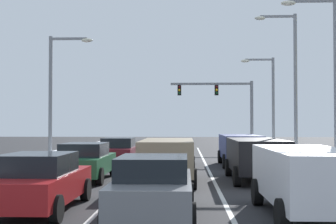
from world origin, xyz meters
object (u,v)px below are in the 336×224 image
sedan_green_left_lane_second (85,161)px  street_lamp_right_near (328,68)px  street_lamp_left_mid (57,86)px  sedan_silver_center_lane_third (176,152)px  suv_navy_right_lane_third (240,147)px  sedan_gray_center_lane_nearest (153,187)px  suv_white_right_lane_nearest (307,176)px  traffic_light_gantry (226,100)px  suv_black_right_lane_second (256,155)px  street_lamp_right_far (268,95)px  suv_tan_center_lane_second (168,157)px  sedan_maroon_left_lane_third (119,151)px  street_lamp_right_mid (290,74)px  sedan_red_left_lane_nearest (39,181)px

sedan_green_left_lane_second → street_lamp_right_near: street_lamp_right_near is taller
street_lamp_left_mid → sedan_silver_center_lane_third: bearing=-18.4°
suv_navy_right_lane_third → sedan_gray_center_lane_nearest: size_ratio=1.09×
suv_white_right_lane_nearest → street_lamp_left_mid: 19.40m
traffic_light_gantry → suv_white_right_lane_nearest: bearing=-91.4°
suv_black_right_lane_second → sedan_gray_center_lane_nearest: suv_black_right_lane_second is taller
suv_navy_right_lane_third → street_lamp_right_far: 12.37m
suv_tan_center_lane_second → sedan_maroon_left_lane_third: 8.31m
suv_white_right_lane_nearest → sedan_maroon_left_lane_third: size_ratio=1.09×
suv_white_right_lane_nearest → street_lamp_right_far: 25.57m
suv_black_right_lane_second → street_lamp_right_far: 18.62m
sedan_silver_center_lane_third → sedan_maroon_left_lane_third: (-3.18, 0.67, 0.00)m
sedan_gray_center_lane_nearest → sedan_green_left_lane_second: same height
traffic_light_gantry → street_lamp_right_near: bearing=-81.6°
suv_white_right_lane_nearest → street_lamp_right_mid: bearing=78.4°
street_lamp_right_mid → sedan_gray_center_lane_nearest: bearing=-112.4°
sedan_maroon_left_lane_third → street_lamp_right_near: size_ratio=0.55×
suv_black_right_lane_second → street_lamp_right_near: bearing=39.2°
street_lamp_right_near → street_lamp_left_mid: size_ratio=1.09×
suv_tan_center_lane_second → street_lamp_left_mid: bearing=126.7°
street_lamp_right_near → street_lamp_right_mid: (-0.09, 7.37, 0.52)m
suv_black_right_lane_second → sedan_green_left_lane_second: size_ratio=1.09×
suv_black_right_lane_second → suv_navy_right_lane_third: size_ratio=1.00×
traffic_light_gantry → street_lamp_right_mid: (2.90, -12.89, 0.95)m
sedan_maroon_left_lane_third → street_lamp_right_mid: size_ratio=0.49×
traffic_light_gantry → street_lamp_right_near: size_ratio=0.92×
suv_black_right_lane_second → suv_navy_right_lane_third: (0.14, 6.60, 0.00)m
suv_navy_right_lane_third → sedan_red_left_lane_nearest: size_ratio=1.09×
sedan_red_left_lane_nearest → street_lamp_left_mid: bearing=104.3°
street_lamp_right_mid → street_lamp_left_mid: size_ratio=1.22×
sedan_gray_center_lane_nearest → sedan_red_left_lane_nearest: same height
traffic_light_gantry → sedan_maroon_left_lane_third: bearing=-114.2°
suv_black_right_lane_second → suv_navy_right_lane_third: same height
sedan_red_left_lane_nearest → traffic_light_gantry: size_ratio=0.60×
suv_black_right_lane_second → suv_tan_center_lane_second: 3.62m
traffic_light_gantry → street_lamp_right_far: (2.85, -5.52, 0.06)m
suv_white_right_lane_nearest → sedan_green_left_lane_second: suv_white_right_lane_nearest is taller
suv_tan_center_lane_second → street_lamp_right_far: street_lamp_right_far is taller
sedan_red_left_lane_nearest → street_lamp_right_near: 14.91m
sedan_silver_center_lane_third → sedan_green_left_lane_second: same height
sedan_maroon_left_lane_third → street_lamp_right_near: bearing=-19.8°
sedan_gray_center_lane_nearest → street_lamp_right_far: size_ratio=0.60×
street_lamp_right_far → sedan_gray_center_lane_nearest: bearing=-106.1°
sedan_red_left_lane_nearest → street_lamp_right_near: street_lamp_right_near is taller
sedan_green_left_lane_second → sedan_maroon_left_lane_third: 6.91m
sedan_green_left_lane_second → traffic_light_gantry: (7.78, 23.42, 3.73)m
sedan_red_left_lane_nearest → street_lamp_right_mid: bearing=58.5°
sedan_gray_center_lane_nearest → sedan_maroon_left_lane_third: (-2.94, 14.31, 0.00)m
sedan_red_left_lane_nearest → sedan_maroon_left_lane_third: bearing=89.4°
sedan_gray_center_lane_nearest → sedan_green_left_lane_second: size_ratio=1.00×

